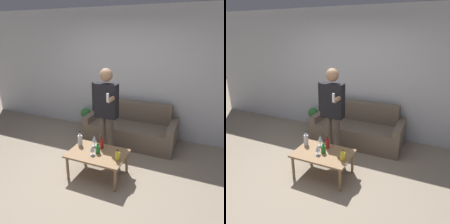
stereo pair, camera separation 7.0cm
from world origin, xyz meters
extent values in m
plane|color=gray|center=(0.00, 0.00, 0.00)|extent=(16.00, 16.00, 0.00)
cube|color=silver|center=(0.00, 2.12, 1.35)|extent=(8.00, 0.06, 2.70)
cube|color=#6B5B4C|center=(0.24, 1.51, 0.21)|extent=(1.57, 0.58, 0.41)
cube|color=#6B5B4C|center=(0.24, 1.91, 0.41)|extent=(1.57, 0.23, 0.81)
cube|color=#6B5B4C|center=(-0.61, 1.62, 0.27)|extent=(0.14, 0.81, 0.55)
cube|color=#6B5B4C|center=(1.10, 1.62, 0.27)|extent=(0.14, 0.81, 0.55)
cube|color=#8E6B47|center=(0.13, 0.32, 0.39)|extent=(0.91, 0.61, 0.03)
cylinder|color=#8E6B47|center=(-0.28, 0.06, 0.19)|extent=(0.04, 0.04, 0.38)
cylinder|color=#8E6B47|center=(0.53, 0.06, 0.19)|extent=(0.04, 0.04, 0.38)
cylinder|color=#8E6B47|center=(-0.28, 0.57, 0.19)|extent=(0.04, 0.04, 0.38)
cylinder|color=#8E6B47|center=(0.53, 0.57, 0.19)|extent=(0.04, 0.04, 0.38)
cylinder|color=#B21E1E|center=(0.13, 0.47, 0.48)|extent=(0.06, 0.06, 0.15)
cylinder|color=#B21E1E|center=(0.13, 0.47, 0.59)|extent=(0.02, 0.02, 0.06)
cylinder|color=black|center=(0.13, 0.47, 0.61)|extent=(0.03, 0.03, 0.01)
cylinder|color=yellow|center=(0.49, 0.26, 0.47)|extent=(0.08, 0.08, 0.12)
cylinder|color=yellow|center=(0.49, 0.26, 0.55)|extent=(0.03, 0.03, 0.05)
cylinder|color=black|center=(0.49, 0.26, 0.57)|extent=(0.03, 0.03, 0.01)
cylinder|color=#23752D|center=(0.14, 0.31, 0.47)|extent=(0.07, 0.07, 0.12)
cylinder|color=#23752D|center=(0.14, 0.31, 0.55)|extent=(0.03, 0.03, 0.05)
cylinder|color=black|center=(0.14, 0.31, 0.57)|extent=(0.03, 0.03, 0.01)
cylinder|color=silver|center=(-0.25, 0.42, 0.50)|extent=(0.08, 0.08, 0.18)
cylinder|color=silver|center=(-0.25, 0.42, 0.62)|extent=(0.03, 0.03, 0.07)
cylinder|color=black|center=(-0.25, 0.42, 0.65)|extent=(0.03, 0.03, 0.01)
cylinder|color=silver|center=(0.08, 0.23, 0.41)|extent=(0.07, 0.07, 0.01)
cylinder|color=silver|center=(0.08, 0.23, 0.45)|extent=(0.01, 0.01, 0.06)
cone|color=silver|center=(0.08, 0.23, 0.52)|extent=(0.08, 0.08, 0.09)
cylinder|color=silver|center=(-0.02, 0.50, 0.41)|extent=(0.08, 0.08, 0.01)
cylinder|color=silver|center=(-0.02, 0.50, 0.45)|extent=(0.01, 0.01, 0.08)
cone|color=silver|center=(-0.02, 0.50, 0.55)|extent=(0.08, 0.08, 0.11)
cylinder|color=brown|center=(-0.04, 0.87, 0.40)|extent=(0.11, 0.11, 0.80)
cylinder|color=brown|center=(0.12, 0.87, 0.40)|extent=(0.11, 0.11, 0.80)
cube|color=black|center=(0.04, 0.87, 1.10)|extent=(0.40, 0.17, 0.60)
sphere|color=#9E7556|center=(0.04, 0.87, 1.54)|extent=(0.22, 0.22, 0.22)
cylinder|color=black|center=(-0.20, 0.87, 1.14)|extent=(0.07, 0.07, 0.51)
cylinder|color=#9E7556|center=(0.20, 0.74, 1.19)|extent=(0.07, 0.27, 0.07)
cube|color=white|center=(0.20, 0.57, 1.25)|extent=(0.03, 0.03, 0.14)
cylinder|color=#936042|center=(-0.99, 1.91, 0.07)|extent=(0.19, 0.19, 0.15)
cylinder|color=#476B38|center=(-0.99, 1.91, 0.22)|extent=(0.02, 0.02, 0.14)
sphere|color=#337A38|center=(-0.99, 1.91, 0.38)|extent=(0.24, 0.24, 0.24)
camera|label=1|loc=(1.52, -2.36, 2.19)|focal=35.00mm
camera|label=2|loc=(1.58, -2.34, 2.19)|focal=35.00mm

